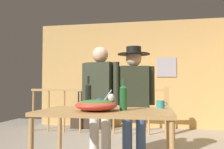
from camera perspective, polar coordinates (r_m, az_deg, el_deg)
name	(u,v)px	position (r m, az deg, el deg)	size (l,w,h in m)	color
back_wall	(142,74)	(6.28, 6.99, 0.11)	(5.42, 0.10, 2.69)	tan
framed_picture	(167,67)	(6.22, 12.61, 1.69)	(0.48, 0.03, 0.48)	#9B95A0
stair_railing	(115,105)	(5.37, 0.76, -7.19)	(3.13, 0.10, 1.02)	#B2844C
tv_console	(90,119)	(6.19, -5.07, -10.35)	(0.90, 0.40, 0.43)	#38281E
flat_screen_tv	(90,99)	(6.11, -5.13, -5.81)	(0.61, 0.12, 0.48)	black
serving_table	(106,117)	(2.60, -1.45, -9.98)	(1.39, 0.78, 0.79)	#B2844C
salad_bowl	(96,105)	(2.50, -3.71, -7.02)	(0.43, 0.43, 0.22)	#CC3D2D
wine_glass	(111,98)	(2.87, -0.21, -5.50)	(0.08, 0.08, 0.16)	silver
wine_bottle_dark	(88,94)	(2.93, -5.55, -4.64)	(0.07, 0.07, 0.37)	black
wine_bottle_green	(123,97)	(2.56, 2.67, -5.23)	(0.08, 0.08, 0.33)	#1E5628
mug_blue	(100,103)	(2.92, -2.88, -6.65)	(0.11, 0.08, 0.10)	#3866B2
mug_teal	(161,104)	(2.84, 11.28, -6.84)	(0.12, 0.09, 0.09)	teal
person_standing_left	(100,95)	(3.33, -2.77, -4.71)	(0.55, 0.30, 1.58)	beige
person_standing_right	(134,95)	(3.25, 5.13, -4.80)	(0.54, 0.43, 1.56)	#3D5684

